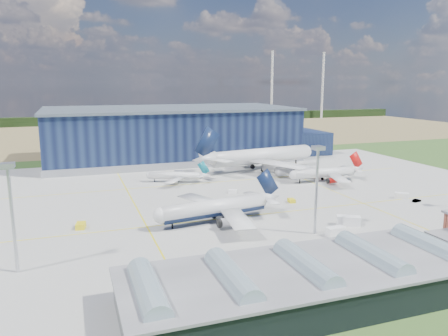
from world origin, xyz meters
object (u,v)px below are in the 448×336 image
airliner_red (324,168)px  gse_tug_b (291,201)px  airliner_widebody (262,148)px  gse_cart_b (233,191)px  gse_cart_a (246,203)px  gse_tug_c (339,177)px  car_b (417,200)px  hangar (176,136)px  airliner_regional (175,172)px  light_mast_center (317,176)px  gse_tug_a (81,226)px  gse_van_c (336,231)px  light_mast_west (11,200)px  gse_van_a (348,221)px  airstair (381,245)px  gse_van_b (402,196)px  airliner_navy (214,199)px

airliner_red → gse_tug_b: size_ratio=11.51×
airliner_red → airliner_widebody: (-13.72, 29.09, 4.52)m
gse_cart_b → airliner_widebody: bearing=-15.8°
gse_cart_a → gse_tug_c: bearing=15.7°
gse_cart_b → car_b: gse_cart_b is taller
hangar → airliner_regional: hangar is taller
airliner_red → hangar: bearing=-59.8°
light_mast_center → gse_tug_a: 63.73m
airliner_regional → gse_cart_b: (15.36, -23.50, -3.56)m
gse_cart_a → gse_van_c: bearing=-81.8°
light_mast_west → light_mast_center: bearing=0.0°
hangar → light_mast_center: (7.19, -124.80, 3.82)m
hangar → car_b: (54.78, -109.14, -11.06)m
airliner_red → gse_van_a: bearing=65.1°
gse_cart_a → hangar: bearing=81.4°
airstair → car_b: 50.08m
gse_tug_b → gse_cart_a: (-14.97, 2.32, -0.05)m
light_mast_west → gse_van_c: 75.71m
gse_van_b → light_mast_west: bearing=143.3°
gse_van_a → gse_cart_b: size_ratio=2.07×
light_mast_west → gse_van_b: bearing=10.2°
gse_tug_a → gse_cart_b: bearing=33.1°
airstair → car_b: bearing=18.7°
airliner_widebody → gse_cart_a: bearing=-128.3°
airliner_navy → gse_tug_b: size_ratio=13.79×
gse_tug_b → gse_van_b: size_ratio=0.66×
airliner_navy → gse_tug_b: bearing=-169.0°
car_b → airliner_navy: bearing=76.8°
light_mast_center → gse_van_b: 52.53m
gse_tug_c → light_mast_center: bearing=-125.6°
light_mast_west → gse_van_a: light_mast_west is taller
airliner_navy → gse_cart_a: (15.04, 13.17, -6.00)m
hangar → gse_van_b: (53.18, -103.91, -10.61)m
light_mast_west → airliner_regional: bearing=54.8°
airliner_widebody → airstair: airliner_widebody is taller
airliner_widebody → gse_van_b: airliner_widebody is taller
gse_cart_b → gse_tug_c: bearing=-59.0°
gse_tug_c → car_b: bearing=-81.4°
hangar → gse_cart_b: (1.97, -78.30, -10.97)m
gse_tug_a → gse_van_c: size_ratio=0.78×
gse_tug_b → gse_tug_c: (35.45, 25.62, 0.03)m
airliner_widebody → car_b: size_ratio=18.19×
airliner_red → airliner_regional: (-55.65, 18.07, -1.28)m
hangar → airliner_navy: 107.86m
gse_tug_a → gse_van_a: gse_van_a is taller
gse_cart_a → car_b: bearing=-25.1°
hangar → light_mast_center: 125.07m
gse_cart_b → gse_van_a: bearing=-136.4°
gse_cart_b → gse_tug_a: bearing=134.8°
gse_cart_b → airliner_regional: bearing=55.0°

